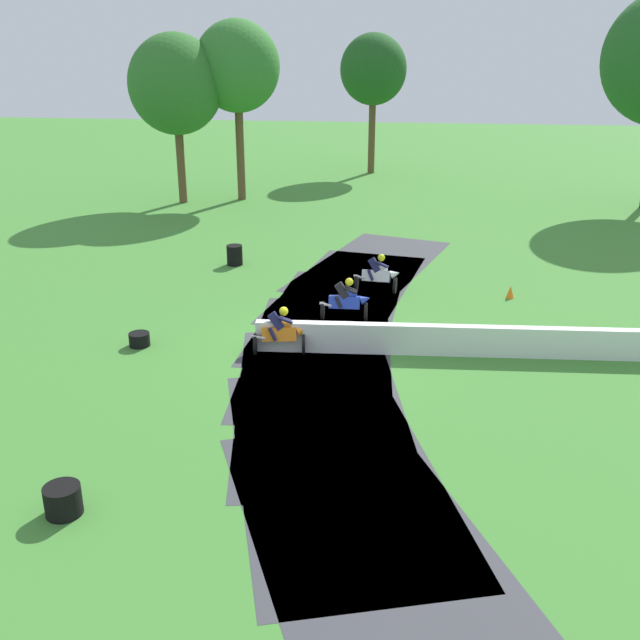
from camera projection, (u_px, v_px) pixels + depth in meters
The scene contains 13 objects.
ground_plane at pixel (318, 351), 21.57m from camera, with size 120.00×120.00×0.00m, color #428433.
track_asphalt at pixel (343, 352), 21.53m from camera, with size 8.16×27.38×0.01m.
safety_barrier at pixel (519, 342), 21.06m from camera, with size 0.30×15.14×0.90m, color white.
motorcycle_lead_white at pixel (378, 274), 26.37m from camera, with size 1.71×0.91×1.43m.
motorcycle_chase_blue at pixel (347, 300), 23.74m from camera, with size 1.68×0.72×1.43m.
motorcycle_trailing_orange at pixel (282, 332), 21.27m from camera, with size 1.67×0.95×1.43m.
tire_stack_near at pixel (235, 255), 29.49m from camera, with size 0.63×0.63×0.80m.
tire_stack_mid_a at pixel (139, 339), 21.88m from camera, with size 0.61×0.61×0.40m.
tire_stack_mid_b at pixel (63, 500), 14.17m from camera, with size 0.72×0.72×0.60m.
traffic_cone at pixel (510, 292), 25.84m from camera, with size 0.28×0.28×0.44m, color orange.
tree_far_right at pixel (373, 70), 46.81m from camera, with size 4.23×4.23×8.79m.
tree_mid_rise at pixel (176, 85), 38.32m from camera, with size 4.91×4.91×8.80m.
tree_behind_barrier at pixel (237, 67), 38.78m from camera, with size 4.53×4.53×9.45m.
Camera 1 is at (2.40, -19.62, 8.68)m, focal length 41.35 mm.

